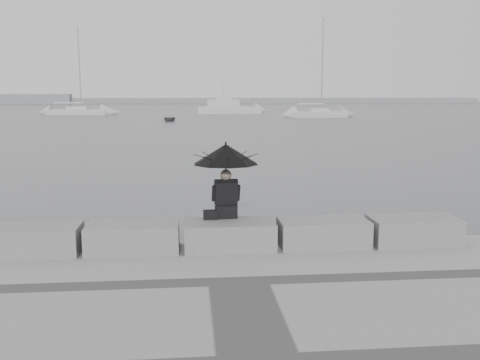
{
  "coord_description": "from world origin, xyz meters",
  "views": [
    {
      "loc": [
        -0.69,
        -9.66,
        3.27
      ],
      "look_at": [
        0.51,
        3.0,
        1.18
      ],
      "focal_mm": 40.0,
      "sensor_mm": 36.0,
      "label": 1
    }
  ],
  "objects": [
    {
      "name": "ground",
      "position": [
        0.0,
        0.0,
        0.0
      ],
      "size": [
        360.0,
        360.0,
        0.0
      ],
      "primitive_type": "plane",
      "color": "#3E4143",
      "rests_on": "ground"
    },
    {
      "name": "distant_landmass",
      "position": [
        -8.14,
        154.51,
        0.9
      ],
      "size": [
        180.0,
        8.0,
        2.8
      ],
      "color": "gray",
      "rests_on": "ground"
    },
    {
      "name": "stone_block_right",
      "position": [
        1.7,
        -0.45,
        0.75
      ],
      "size": [
        1.6,
        0.8,
        0.5
      ],
      "primitive_type": "cube",
      "color": "slate",
      "rests_on": "promenade"
    },
    {
      "name": "bag",
      "position": [
        -0.33,
        -0.23,
        1.08
      ],
      "size": [
        0.26,
        0.15,
        0.17
      ],
      "primitive_type": "cube",
      "color": "black",
      "rests_on": "stone_block_centre"
    },
    {
      "name": "stone_block_far_right",
      "position": [
        3.4,
        -0.45,
        0.75
      ],
      "size": [
        1.6,
        0.8,
        0.5
      ],
      "primitive_type": "cube",
      "color": "slate",
      "rests_on": "promenade"
    },
    {
      "name": "stone_block_centre",
      "position": [
        0.0,
        -0.45,
        0.75
      ],
      "size": [
        1.6,
        0.8,
        0.5
      ],
      "primitive_type": "cube",
      "color": "slate",
      "rests_on": "promenade"
    },
    {
      "name": "dinghy",
      "position": [
        -2.95,
        52.99,
        0.27
      ],
      "size": [
        3.19,
        1.37,
        0.54
      ],
      "primitive_type": "imported",
      "rotation": [
        0.0,
        0.0,
        0.01
      ],
      "color": "slate",
      "rests_on": "ground"
    },
    {
      "name": "sailboat_right",
      "position": [
        16.4,
        60.53,
        0.53
      ],
      "size": [
        7.62,
        3.31,
        12.9
      ],
      "rotation": [
        0.0,
        0.0,
        0.13
      ],
      "color": "#B8B8BA",
      "rests_on": "ground"
    },
    {
      "name": "motor_cruiser",
      "position": [
        5.54,
        73.43,
        0.89
      ],
      "size": [
        9.89,
        3.04,
        4.5
      ],
      "rotation": [
        0.0,
        0.0,
        0.02
      ],
      "color": "#B8B8BA",
      "rests_on": "ground"
    },
    {
      "name": "sailboat_left",
      "position": [
        -17.11,
        72.01,
        0.51
      ],
      "size": [
        8.81,
        3.11,
        12.9
      ],
      "rotation": [
        0.0,
        0.0,
        -0.08
      ],
      "color": "#B8B8BA",
      "rests_on": "ground"
    },
    {
      "name": "stone_block_far_left",
      "position": [
        -3.4,
        -0.45,
        0.75
      ],
      "size": [
        1.6,
        0.8,
        0.5
      ],
      "primitive_type": "cube",
      "color": "slate",
      "rests_on": "promenade"
    },
    {
      "name": "stone_block_left",
      "position": [
        -1.7,
        -0.45,
        0.75
      ],
      "size": [
        1.6,
        0.8,
        0.5
      ],
      "primitive_type": "cube",
      "color": "slate",
      "rests_on": "promenade"
    },
    {
      "name": "seated_person",
      "position": [
        -0.04,
        -0.09,
        2.01
      ],
      "size": [
        1.2,
        1.2,
        1.39
      ],
      "rotation": [
        0.0,
        0.0,
        0.08
      ],
      "color": "black",
      "rests_on": "stone_block_centre"
    }
  ]
}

